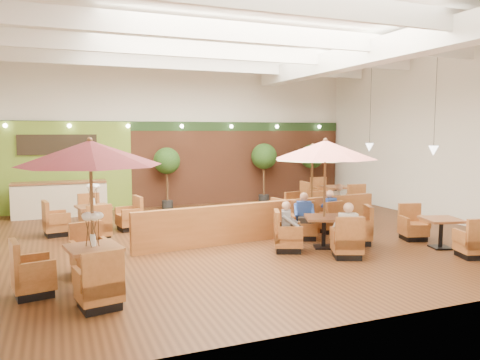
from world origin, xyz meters
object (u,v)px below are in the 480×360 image
table_2 (312,170)px  topiary_2 (312,159)px  booth_divider (266,220)px  service_counter (60,199)px  topiary_1 (264,159)px  diner_2 (288,221)px  table_3 (94,218)px  topiary_0 (167,163)px  table_4 (441,234)px  diner_0 (347,225)px  diner_1 (304,211)px  diner_4 (338,200)px  table_1 (325,174)px  diner_3 (328,206)px  table_5 (329,198)px  table_0 (87,182)px

table_2 → topiary_2: size_ratio=1.09×
booth_divider → service_counter: bearing=126.1°
topiary_1 → diner_2: size_ratio=3.16×
table_3 → topiary_0: topiary_0 is taller
table_4 → topiary_2: size_ratio=1.14×
diner_0 → diner_2: diner_0 is taller
service_counter → booth_divider: service_counter is taller
topiary_0 → diner_1: 6.66m
booth_divider → diner_4: (2.91, 1.03, 0.25)m
service_counter → topiary_0: bearing=3.1°
table_1 → diner_1: table_1 is taller
booth_divider → diner_4: bearing=13.5°
table_1 → diner_3: table_1 is taller
table_1 → topiary_1: (1.66, 7.18, -0.06)m
diner_3 → table_1: bearing=-142.9°
table_1 → table_5: (3.34, 5.03, -1.45)m
diner_1 → diner_3: bearing=-130.2°
booth_divider → topiary_2: size_ratio=3.13×
table_0 → topiary_1: (7.24, 8.25, -0.19)m
topiary_2 → diner_2: 8.71m
table_0 → topiary_2: (9.42, 8.25, -0.24)m
topiary_0 → diner_0: topiary_0 is taller
table_3 → topiary_0: (2.87, 3.32, 1.26)m
table_1 → table_3: table_1 is taller
service_counter → table_5: bearing=-11.8°
topiary_1 → table_0: bearing=-131.3°
table_4 → diner_1: diner_1 is taller
diner_0 → table_3: bearing=155.7°
diner_4 → service_counter: bearing=57.8°
diner_4 → diner_3: bearing=132.6°
table_0 → topiary_2: 12.52m
table_3 → diner_1: table_3 is taller
table_0 → table_5: size_ratio=0.99×
diner_1 → diner_2: diner_1 is taller
table_3 → diner_0: (5.13, -4.85, 0.33)m
topiary_0 → topiary_2: size_ratio=0.98×
diner_0 → diner_2: 1.40m
booth_divider → diner_0: (0.93, -2.38, 0.26)m
diner_0 → diner_2: size_ratio=1.08×
booth_divider → diner_2: size_ratio=9.65×
diner_3 → service_counter: bearing=124.7°
table_2 → diner_3: table_2 is taller
diner_1 → diner_4: bearing=-120.0°
topiary_1 → diner_4: topiary_1 is taller
service_counter → diner_2: diner_2 is taller
service_counter → diner_2: bearing=-54.4°
table_2 → topiary_1: bearing=71.9°
diner_3 → table_0: bearing=-176.3°
diner_0 → diner_3: size_ratio=1.09×
table_5 → diner_0: (-3.34, -6.02, 0.38)m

